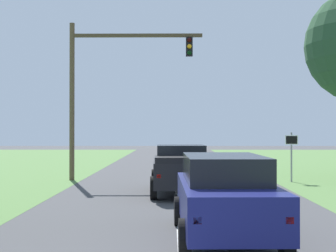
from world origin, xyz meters
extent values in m
plane|color=#424244|center=(0.00, 9.74, 0.00)|extent=(120.00, 120.00, 0.00)
cube|color=navy|center=(0.98, 5.26, 0.80)|extent=(2.04, 5.02, 0.89)
cube|color=black|center=(0.97, 5.51, 1.54)|extent=(1.77, 3.12, 0.58)
cube|color=red|center=(0.24, 2.79, 0.85)|extent=(0.14, 0.06, 0.12)
cube|color=red|center=(1.82, 2.82, 0.85)|extent=(0.14, 0.06, 0.12)
cylinder|color=black|center=(-0.02, 6.78, 0.36)|extent=(0.25, 0.72, 0.72)
cylinder|color=black|center=(1.91, 6.83, 0.36)|extent=(0.25, 0.72, 0.72)
cylinder|color=black|center=(0.05, 3.70, 0.36)|extent=(0.25, 0.72, 0.72)
cylinder|color=black|center=(1.98, 3.74, 0.36)|extent=(0.25, 0.72, 0.72)
cube|color=black|center=(0.13, 12.96, 0.85)|extent=(2.12, 5.06, 0.89)
cube|color=black|center=(0.13, 12.71, 1.57)|extent=(1.80, 1.95, 0.55)
cube|color=black|center=(0.17, 11.41, 1.39)|extent=(1.94, 1.95, 0.20)
cube|color=red|center=(-0.63, 10.47, 0.89)|extent=(0.14, 0.06, 0.12)
cube|color=red|center=(1.01, 10.51, 0.89)|extent=(0.14, 0.06, 0.12)
cylinder|color=black|center=(-0.91, 14.49, 0.40)|extent=(0.26, 0.81, 0.80)
cylinder|color=black|center=(1.08, 14.54, 0.40)|extent=(0.26, 0.81, 0.80)
cylinder|color=black|center=(-0.83, 11.39, 0.40)|extent=(0.26, 0.81, 0.80)
cylinder|color=black|center=(1.16, 11.44, 0.40)|extent=(0.26, 0.81, 0.80)
cylinder|color=brown|center=(-5.00, 17.94, 3.77)|extent=(0.24, 0.24, 7.55)
cube|color=#4C3D2B|center=(-1.87, 17.94, 6.95)|extent=(6.26, 0.16, 0.16)
cube|color=black|center=(0.64, 17.94, 6.40)|extent=(0.32, 0.28, 0.90)
sphere|color=black|center=(0.64, 17.79, 6.70)|extent=(0.22, 0.22, 0.22)
sphere|color=orange|center=(0.64, 17.79, 6.40)|extent=(0.22, 0.22, 0.22)
sphere|color=black|center=(0.64, 17.79, 6.10)|extent=(0.22, 0.22, 0.22)
cylinder|color=gray|center=(5.34, 17.18, 1.15)|extent=(0.08, 0.08, 2.30)
cube|color=white|center=(5.34, 17.15, 1.95)|extent=(0.60, 0.03, 0.44)
cube|color=black|center=(5.34, 17.14, 1.95)|extent=(0.52, 0.01, 0.36)
camera|label=1|loc=(-0.20, -5.66, 2.39)|focal=52.73mm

